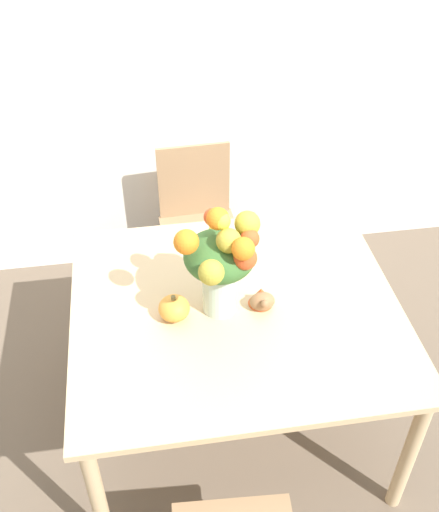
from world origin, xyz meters
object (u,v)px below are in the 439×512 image
turkey_figurine (261,298)px  dining_chair_near_window (199,224)px  flower_vase (221,260)px  pumpkin (174,308)px

turkey_figurine → dining_chair_near_window: size_ratio=0.15×
flower_vase → turkey_figurine: bearing=-0.8°
flower_vase → dining_chair_near_window: 1.11m
flower_vase → pumpkin: flower_vase is taller
turkey_figurine → dining_chair_near_window: bearing=98.2°
flower_vase → turkey_figurine: flower_vase is taller
flower_vase → dining_chair_near_window: (0.03, 0.96, -0.55)m
pumpkin → turkey_figurine: pumpkin is taller
flower_vase → turkey_figurine: 0.28m
flower_vase → dining_chair_near_window: size_ratio=0.54×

